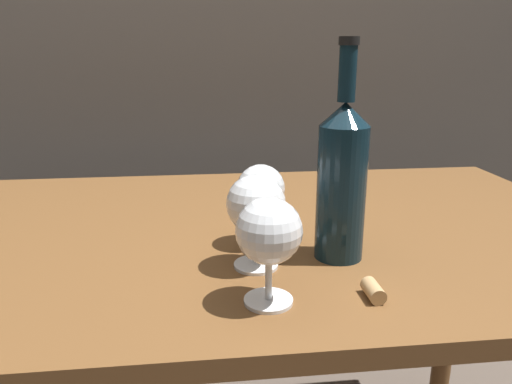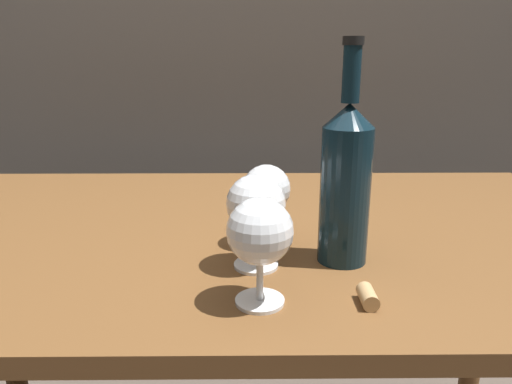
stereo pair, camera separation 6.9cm
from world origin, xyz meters
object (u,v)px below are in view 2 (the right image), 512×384
Objects in this scene: wine_glass_merlot at (260,234)px; wine_bottle at (346,180)px; wine_glass_rose at (266,190)px; wine_glass_white at (256,206)px; cork at (368,297)px.

wine_bottle reaches higher than wine_glass_merlot.
wine_glass_rose is 0.14m from wine_bottle.
wine_glass_rose is at bearing 78.29° from wine_glass_white.
wine_glass_merlot is 0.11m from wine_glass_white.
wine_glass_white reaches higher than wine_glass_rose.
wine_glass_merlot is 0.98× the size of wine_glass_white.
wine_bottle is (0.13, 0.02, 0.03)m from wine_glass_white.
cork is (0.01, -0.14, -0.12)m from wine_bottle.
wine_glass_merlot reaches higher than cork.
wine_glass_merlot is 0.43× the size of wine_bottle.
wine_glass_white is 0.20m from cork.
wine_glass_white is 3.44× the size of cork.
wine_glass_merlot reaches higher than wine_glass_rose.
wine_glass_merlot is at bearing -94.11° from wine_glass_rose.
wine_glass_merlot is at bearing 177.73° from cork.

